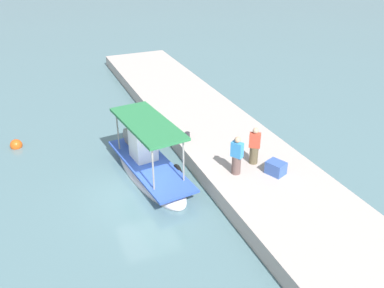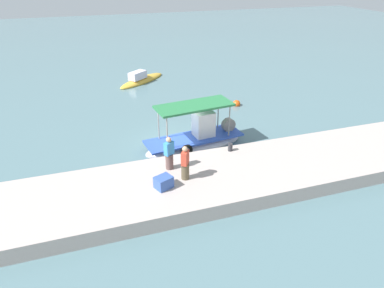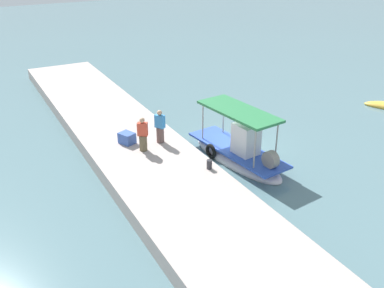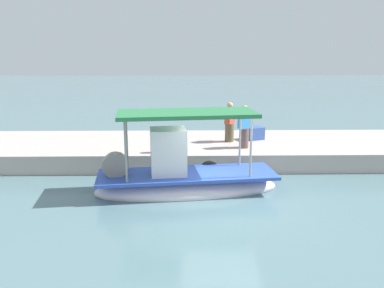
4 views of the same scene
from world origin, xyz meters
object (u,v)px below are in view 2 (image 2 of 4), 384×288
at_px(main_fishing_boat, 196,139).
at_px(moored_boat_near, 141,80).
at_px(fisherman_near_bollard, 185,164).
at_px(cargo_crate, 164,182).
at_px(fisherman_by_crate, 169,155).
at_px(mooring_bollard, 230,147).
at_px(marker_buoy, 236,104).

bearing_deg(main_fishing_boat, moored_boat_near, 92.75).
height_order(main_fishing_boat, fisherman_near_bollard, main_fishing_boat).
relative_size(main_fishing_boat, cargo_crate, 8.36).
distance_m(fisherman_near_bollard, moored_boat_near, 17.60).
bearing_deg(fisherman_by_crate, mooring_bollard, 11.77).
height_order(fisherman_by_crate, cargo_crate, fisherman_by_crate).
bearing_deg(fisherman_by_crate, cargo_crate, -114.12).
xyz_separation_m(main_fishing_boat, cargo_crate, (-3.04, -4.51, 0.52)).
xyz_separation_m(cargo_crate, marker_buoy, (8.07, 9.84, -0.88)).
xyz_separation_m(mooring_bollard, cargo_crate, (-4.17, -2.22, 0.06)).
distance_m(main_fishing_boat, mooring_bollard, 2.60).
distance_m(fisherman_near_bollard, mooring_bollard, 3.59).
height_order(main_fishing_boat, mooring_bollard, main_fishing_boat).
height_order(fisherman_by_crate, mooring_bollard, fisherman_by_crate).
bearing_deg(main_fishing_boat, cargo_crate, -123.95).
xyz_separation_m(main_fishing_boat, marker_buoy, (5.04, 5.33, -0.36)).
height_order(marker_buoy, moored_boat_near, moored_boat_near).
bearing_deg(fisherman_by_crate, moored_boat_near, 83.99).
bearing_deg(mooring_bollard, moored_boat_near, 96.45).
height_order(main_fishing_boat, moored_boat_near, main_fishing_boat).
distance_m(main_fishing_boat, fisherman_near_bollard, 4.65).
relative_size(fisherman_near_bollard, cargo_crate, 2.29).
bearing_deg(moored_boat_near, fisherman_by_crate, -96.01).
relative_size(cargo_crate, moored_boat_near, 0.14).
relative_size(cargo_crate, marker_buoy, 1.23).
xyz_separation_m(fisherman_near_bollard, cargo_crate, (-1.12, -0.40, -0.48)).
bearing_deg(mooring_bollard, main_fishing_boat, 116.26).
height_order(fisherman_by_crate, marker_buoy, fisherman_by_crate).
relative_size(fisherman_by_crate, marker_buoy, 2.84).
height_order(main_fishing_boat, marker_buoy, main_fishing_boat).
bearing_deg(moored_boat_near, fisherman_near_bollard, -94.17).
relative_size(fisherman_near_bollard, moored_boat_near, 0.33).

